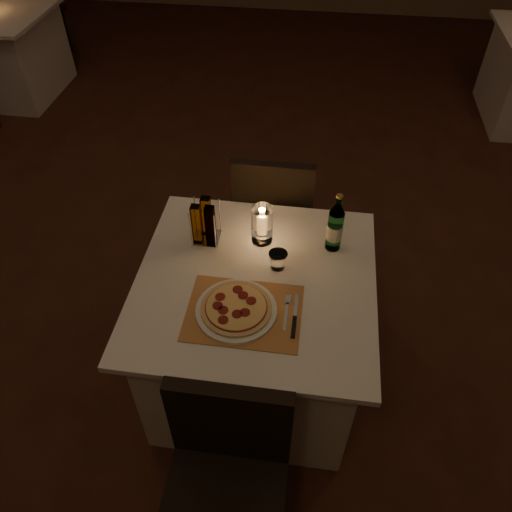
# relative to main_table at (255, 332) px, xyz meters

# --- Properties ---
(floor) EXTENTS (8.00, 10.00, 0.02)m
(floor) POSITION_rel_main_table_xyz_m (-0.13, 0.39, -0.38)
(floor) COLOR #442016
(floor) RESTS_ON ground
(main_table) EXTENTS (1.00, 1.00, 0.74)m
(main_table) POSITION_rel_main_table_xyz_m (0.00, 0.00, 0.00)
(main_table) COLOR white
(main_table) RESTS_ON ground
(chair_near) EXTENTS (0.42, 0.42, 0.90)m
(chair_near) POSITION_rel_main_table_xyz_m (0.00, -0.71, 0.18)
(chair_near) COLOR black
(chair_near) RESTS_ON ground
(chair_far) EXTENTS (0.42, 0.42, 0.90)m
(chair_far) POSITION_rel_main_table_xyz_m (0.00, 0.71, 0.18)
(chair_far) COLOR black
(chair_far) RESTS_ON ground
(placemat) EXTENTS (0.45, 0.34, 0.00)m
(placemat) POSITION_rel_main_table_xyz_m (-0.02, -0.18, 0.37)
(placemat) COLOR #C27D43
(placemat) RESTS_ON main_table
(plate) EXTENTS (0.32, 0.32, 0.01)m
(plate) POSITION_rel_main_table_xyz_m (-0.05, -0.18, 0.38)
(plate) COLOR white
(plate) RESTS_ON placemat
(pizza) EXTENTS (0.28, 0.28, 0.02)m
(pizza) POSITION_rel_main_table_xyz_m (-0.05, -0.18, 0.39)
(pizza) COLOR #D8B77F
(pizza) RESTS_ON plate
(fork) EXTENTS (0.02, 0.18, 0.00)m
(fork) POSITION_rel_main_table_xyz_m (0.14, -0.15, 0.37)
(fork) COLOR silver
(fork) RESTS_ON placemat
(knife) EXTENTS (0.02, 0.22, 0.01)m
(knife) POSITION_rel_main_table_xyz_m (0.18, -0.21, 0.37)
(knife) COLOR black
(knife) RESTS_ON placemat
(tumbler) EXTENTS (0.08, 0.08, 0.08)m
(tumbler) POSITION_rel_main_table_xyz_m (0.08, 0.09, 0.41)
(tumbler) COLOR white
(tumbler) RESTS_ON main_table
(water_bottle) EXTENTS (0.07, 0.07, 0.29)m
(water_bottle) POSITION_rel_main_table_xyz_m (0.31, 0.24, 0.48)
(water_bottle) COLOR #5DAD6D
(water_bottle) RESTS_ON main_table
(hurricane_candle) EXTENTS (0.10, 0.10, 0.18)m
(hurricane_candle) POSITION_rel_main_table_xyz_m (-0.00, 0.24, 0.47)
(hurricane_candle) COLOR white
(hurricane_candle) RESTS_ON main_table
(cruet_caddy) EXTENTS (0.12, 0.12, 0.21)m
(cruet_caddy) POSITION_rel_main_table_xyz_m (-0.25, 0.21, 0.46)
(cruet_caddy) COLOR white
(cruet_caddy) RESTS_ON main_table
(neighbor_table_left) EXTENTS (1.00, 1.00, 0.74)m
(neighbor_table_left) POSITION_rel_main_table_xyz_m (-2.73, 2.79, 0.00)
(neighbor_table_left) COLOR white
(neighbor_table_left) RESTS_ON ground
(neighbor_chair_lb) EXTENTS (0.42, 0.42, 0.90)m
(neighbor_chair_lb) POSITION_rel_main_table_xyz_m (-2.73, 3.51, 0.18)
(neighbor_chair_lb) COLOR black
(neighbor_chair_lb) RESTS_ON ground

